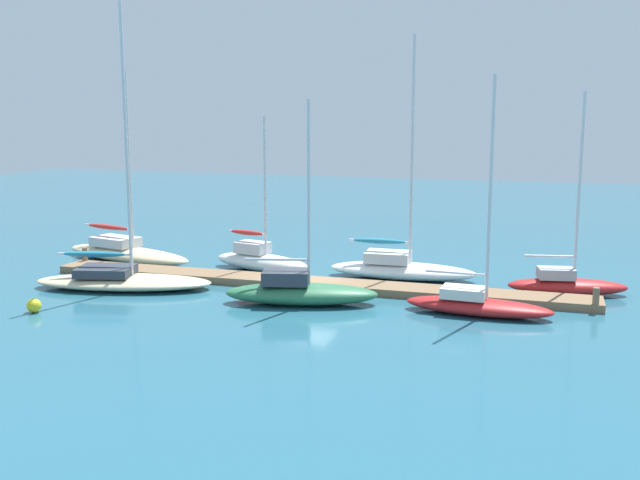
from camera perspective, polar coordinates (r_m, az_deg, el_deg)
name	(u,v)px	position (r m, az deg, el deg)	size (l,w,h in m)	color
ground_plane	(308,287)	(36.02, -0.95, -3.66)	(120.00, 120.00, 0.00)	#286075
dock_pier	(308,283)	(35.97, -0.95, -3.37)	(27.09, 1.83, 0.37)	#846647
dock_piling_near_end	(85,257)	(42.46, -17.71, -1.29)	(0.28, 0.28, 1.10)	#846647
dock_piling_far_end	(596,300)	(33.47, 20.55, -4.39)	(0.28, 0.28, 1.10)	#846647
sailboat_0	(126,251)	(43.61, -14.79, -0.83)	(9.24, 4.36, 10.67)	beige
sailboat_1	(121,278)	(36.90, -15.13, -2.85)	(9.02, 4.73, 13.39)	beige
sailboat_2	(260,259)	(39.76, -4.64, -1.46)	(6.04, 3.01, 8.23)	white
sailboat_3	(300,291)	(32.79, -1.59, -3.94)	(7.10, 3.67, 8.97)	#2D7047
sailboat_4	(400,267)	(37.92, 6.23, -2.08)	(7.61, 2.53, 12.14)	white
sailboat_5	(477,303)	(31.81, 12.03, -4.76)	(6.25, 2.13, 9.93)	#B21E1E
sailboat_6	(566,283)	(36.37, 18.50, -3.16)	(5.68, 2.62, 9.34)	#B21E1E
mooring_buoy_yellow	(34,306)	(33.74, -21.25, -4.75)	(0.61, 0.61, 0.61)	yellow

